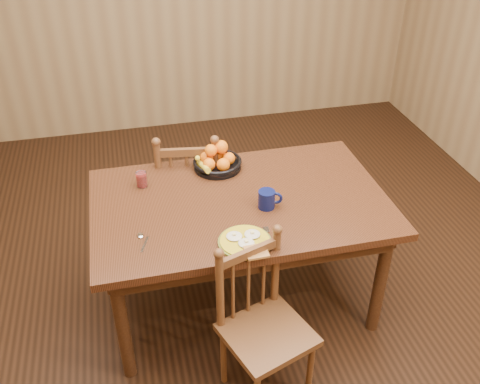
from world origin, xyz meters
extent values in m
cube|color=black|center=(0.00, 0.00, 0.00)|extent=(4.50, 5.00, 0.01)
cube|color=black|center=(0.00, 0.00, 0.73)|extent=(1.60, 1.00, 0.04)
cube|color=black|center=(0.00, 0.42, 0.65)|extent=(1.40, 0.04, 0.10)
cube|color=black|center=(0.00, -0.42, 0.65)|extent=(1.40, 0.04, 0.10)
cube|color=black|center=(0.72, 0.00, 0.65)|extent=(0.04, 0.84, 0.10)
cube|color=black|center=(-0.72, 0.00, 0.65)|extent=(0.04, 0.84, 0.10)
cylinder|color=black|center=(-0.70, -0.40, 0.35)|extent=(0.07, 0.07, 0.70)
cylinder|color=black|center=(0.70, -0.40, 0.35)|extent=(0.07, 0.07, 0.70)
cylinder|color=black|center=(-0.70, 0.40, 0.35)|extent=(0.07, 0.07, 0.70)
cylinder|color=black|center=(0.70, 0.40, 0.35)|extent=(0.07, 0.07, 0.70)
cube|color=#4D3017|center=(-0.20, 0.60, 0.43)|extent=(0.47, 0.46, 0.04)
cylinder|color=#4D3017|center=(-0.01, 0.73, 0.20)|extent=(0.03, 0.03, 0.41)
cylinder|color=#4D3017|center=(-0.35, 0.78, 0.20)|extent=(0.03, 0.03, 0.41)
cylinder|color=#4D3017|center=(-0.06, 0.42, 0.20)|extent=(0.03, 0.03, 0.41)
cylinder|color=#4D3017|center=(-0.39, 0.47, 0.20)|extent=(0.03, 0.03, 0.41)
cylinder|color=#4D3017|center=(-0.06, 0.40, 0.67)|extent=(0.04, 0.04, 0.49)
cylinder|color=#4D3017|center=(-0.40, 0.45, 0.67)|extent=(0.04, 0.04, 0.49)
cylinder|color=#4D3017|center=(-0.23, 0.42, 0.63)|extent=(0.02, 0.02, 0.38)
cube|color=#4D3017|center=(-0.23, 0.42, 0.84)|extent=(0.34, 0.08, 0.05)
cube|color=#4D3017|center=(-0.02, -0.65, 0.40)|extent=(0.49, 0.48, 0.04)
cylinder|color=#4D3017|center=(0.18, -0.74, 0.19)|extent=(0.03, 0.03, 0.38)
cylinder|color=#4D3017|center=(-0.22, -0.56, 0.19)|extent=(0.03, 0.03, 0.38)
cylinder|color=#4D3017|center=(0.08, -0.46, 0.19)|extent=(0.03, 0.03, 0.38)
cylinder|color=#4D3017|center=(-0.23, -0.55, 0.63)|extent=(0.04, 0.04, 0.46)
cylinder|color=#4D3017|center=(0.08, -0.44, 0.63)|extent=(0.04, 0.04, 0.46)
cylinder|color=#4D3017|center=(-0.08, -0.49, 0.59)|extent=(0.02, 0.02, 0.36)
cube|color=#4D3017|center=(-0.08, -0.49, 0.79)|extent=(0.31, 0.13, 0.04)
cylinder|color=#59601E|center=(-0.06, -0.37, 0.76)|extent=(0.26, 0.26, 0.01)
cylinder|color=gold|center=(-0.06, -0.37, 0.76)|extent=(0.24, 0.24, 0.01)
ellipsoid|color=silver|center=(-0.11, -0.33, 0.77)|extent=(0.08, 0.08, 0.01)
cube|color=#F2E08C|center=(-0.11, -0.33, 0.79)|extent=(0.02, 0.02, 0.01)
ellipsoid|color=silver|center=(-0.02, -0.34, 0.77)|extent=(0.08, 0.08, 0.01)
cube|color=#F2E08C|center=(-0.02, -0.34, 0.79)|extent=(0.02, 0.02, 0.01)
ellipsoid|color=silver|center=(-0.06, -0.40, 0.77)|extent=(0.08, 0.08, 0.01)
cube|color=#F2E08C|center=(-0.06, -0.40, 0.79)|extent=(0.02, 0.02, 0.01)
cube|color=brown|center=(-0.03, -0.47, 0.78)|extent=(0.11, 0.10, 0.01)
cube|color=silver|center=(0.05, -0.38, 0.75)|extent=(0.02, 0.15, 0.00)
cube|color=silver|center=(0.07, -0.29, 0.75)|extent=(0.03, 0.05, 0.00)
cube|color=silver|center=(-0.54, -0.27, 0.75)|extent=(0.05, 0.12, 0.00)
ellipsoid|color=silver|center=(-0.55, -0.20, 0.76)|extent=(0.03, 0.04, 0.01)
cylinder|color=#0A103B|center=(0.12, -0.10, 0.80)|extent=(0.09, 0.09, 0.10)
torus|color=#0A103B|center=(0.17, -0.10, 0.80)|extent=(0.07, 0.04, 0.07)
cylinder|color=black|center=(0.12, -0.10, 0.85)|extent=(0.08, 0.08, 0.00)
cylinder|color=silver|center=(-0.51, 0.26, 0.80)|extent=(0.06, 0.06, 0.09)
cylinder|color=maroon|center=(-0.51, 0.26, 0.79)|extent=(0.05, 0.05, 0.07)
cylinder|color=black|center=(-0.05, 0.35, 0.76)|extent=(0.28, 0.28, 0.02)
torus|color=black|center=(-0.05, 0.35, 0.80)|extent=(0.29, 0.29, 0.02)
cylinder|color=black|center=(-0.05, 0.35, 0.75)|extent=(0.10, 0.10, 0.01)
sphere|color=orange|center=(0.02, 0.35, 0.81)|extent=(0.07, 0.07, 0.07)
sphere|color=orange|center=(-0.03, 0.42, 0.81)|extent=(0.08, 0.08, 0.08)
sphere|color=orange|center=(-0.11, 0.39, 0.81)|extent=(0.08, 0.08, 0.08)
sphere|color=orange|center=(-0.11, 0.31, 0.81)|extent=(0.07, 0.07, 0.07)
sphere|color=orange|center=(-0.03, 0.29, 0.81)|extent=(0.08, 0.08, 0.08)
sphere|color=orange|center=(-0.02, 0.38, 0.87)|extent=(0.08, 0.08, 0.08)
sphere|color=orange|center=(-0.09, 0.36, 0.87)|extent=(0.07, 0.07, 0.07)
cylinder|color=yellow|center=(-0.14, 0.31, 0.80)|extent=(0.10, 0.17, 0.07)
camera|label=1|loc=(-0.55, -2.33, 2.41)|focal=40.00mm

